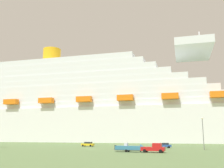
% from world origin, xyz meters
% --- Properties ---
extents(ground_plane, '(600.00, 600.00, 0.00)m').
position_xyz_m(ground_plane, '(0.00, 30.00, 0.00)').
color(ground_plane, '#567042').
extents(cruise_ship, '(223.85, 34.32, 62.65)m').
position_xyz_m(cruise_ship, '(-25.91, 68.91, 19.10)').
color(cruise_ship, white).
rests_on(cruise_ship, ground_plane).
extents(pickup_truck, '(5.79, 2.78, 2.20)m').
position_xyz_m(pickup_truck, '(18.88, -10.16, 1.04)').
color(pickup_truck, red).
rests_on(pickup_truck, ground_plane).
extents(small_boat_on_trailer, '(8.94, 2.73, 2.15)m').
position_xyz_m(small_boat_on_trailer, '(13.35, -9.53, 0.96)').
color(small_boat_on_trailer, '#595960').
rests_on(small_boat_on_trailer, ground_plane).
extents(street_lamp, '(0.56, 0.56, 8.91)m').
position_xyz_m(street_lamp, '(31.21, 3.33, 5.72)').
color(street_lamp, slate).
rests_on(street_lamp, ground_plane).
extents(parked_car_yellow_taxi, '(4.56, 2.24, 1.58)m').
position_xyz_m(parked_car_yellow_taxi, '(-6.73, 15.55, 0.83)').
color(parked_car_yellow_taxi, yellow).
rests_on(parked_car_yellow_taxi, ground_plane).
extents(parked_car_blue_suv, '(4.95, 2.70, 1.58)m').
position_xyz_m(parked_car_blue_suv, '(19.87, 11.52, 0.83)').
color(parked_car_blue_suv, '#264C99').
rests_on(parked_car_blue_suv, ground_plane).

